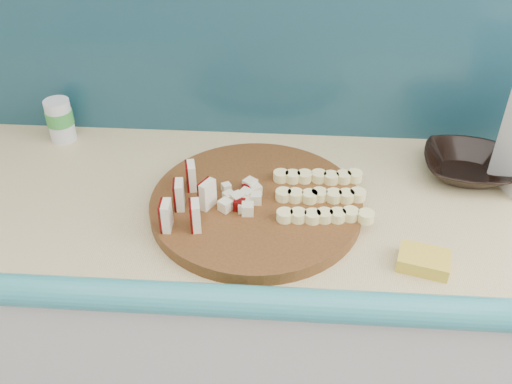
{
  "coord_description": "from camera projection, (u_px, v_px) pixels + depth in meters",
  "views": [
    {
      "loc": [
        0.08,
        0.52,
        1.67
      ],
      "look_at": [
        0.02,
        1.46,
        0.96
      ],
      "focal_mm": 40.0,
      "sensor_mm": 36.0,
      "label": 1
    }
  ],
  "objects": [
    {
      "name": "banana_slices",
      "position": [
        321.0,
        195.0,
        1.19
      ],
      "size": [
        0.2,
        0.18,
        0.02
      ],
      "color": "#FFF49B",
      "rests_on": "cutting_board"
    },
    {
      "name": "brown_bowl",
      "position": [
        467.0,
        166.0,
        1.3
      ],
      "size": [
        0.22,
        0.22,
        0.05
      ],
      "primitive_type": "imported",
      "rotation": [
        0.0,
        0.0,
        -0.13
      ],
      "color": "black",
      "rests_on": "kitchen_counter"
    },
    {
      "name": "cutting_board",
      "position": [
        256.0,
        205.0,
        1.21
      ],
      "size": [
        0.48,
        0.48,
        0.03
      ],
      "primitive_type": "cylinder",
      "rotation": [
        0.0,
        0.0,
        0.08
      ],
      "color": "#49270F",
      "rests_on": "kitchen_counter"
    },
    {
      "name": "sponge",
      "position": [
        424.0,
        261.0,
        1.07
      ],
      "size": [
        0.11,
        0.09,
        0.03
      ],
      "primitive_type": "cube",
      "rotation": [
        0.0,
        0.0,
        -0.26
      ],
      "color": "gold",
      "rests_on": "kitchen_counter"
    },
    {
      "name": "apple_chunks",
      "position": [
        242.0,
        195.0,
        1.19
      ],
      "size": [
        0.06,
        0.07,
        0.02
      ],
      "color": "beige",
      "rests_on": "cutting_board"
    },
    {
      "name": "backsplash",
      "position": [
        301.0,
        39.0,
        1.32
      ],
      "size": [
        2.2,
        0.02,
        0.5
      ],
      "primitive_type": "cube",
      "color": "teal",
      "rests_on": "kitchen_counter"
    },
    {
      "name": "apple_wedges",
      "position": [
        188.0,
        199.0,
        1.15
      ],
      "size": [
        0.09,
        0.18,
        0.06
      ],
      "color": "beige",
      "rests_on": "cutting_board"
    },
    {
      "name": "banana_peel",
      "position": [
        228.0,
        175.0,
        1.31
      ],
      "size": [
        0.23,
        0.2,
        0.01
      ],
      "rotation": [
        0.0,
        0.0,
        -0.42
      ],
      "color": "gold",
      "rests_on": "kitchen_counter"
    },
    {
      "name": "kitchen_counter",
      "position": [
        288.0,
        335.0,
        1.51
      ],
      "size": [
        2.2,
        0.63,
        0.91
      ],
      "color": "silver",
      "rests_on": "ground"
    },
    {
      "name": "canister",
      "position": [
        60.0,
        119.0,
        1.41
      ],
      "size": [
        0.07,
        0.07,
        0.11
      ],
      "rotation": [
        0.0,
        0.0,
        0.35
      ],
      "color": "silver",
      "rests_on": "kitchen_counter"
    }
  ]
}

